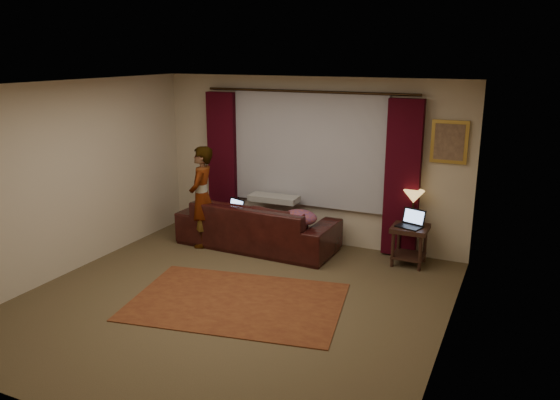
% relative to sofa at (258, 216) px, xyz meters
% --- Properties ---
extents(floor, '(5.00, 5.00, 0.01)m').
position_rel_sofa_xyz_m(floor, '(0.59, -1.87, -0.50)').
color(floor, brown).
rests_on(floor, ground).
extents(ceiling, '(5.00, 5.00, 0.02)m').
position_rel_sofa_xyz_m(ceiling, '(0.59, -1.87, 2.10)').
color(ceiling, silver).
rests_on(ceiling, ground).
extents(wall_back, '(5.00, 0.02, 2.60)m').
position_rel_sofa_xyz_m(wall_back, '(0.59, 0.63, 0.80)').
color(wall_back, beige).
rests_on(wall_back, ground).
extents(wall_front, '(5.00, 0.02, 2.60)m').
position_rel_sofa_xyz_m(wall_front, '(0.59, -4.37, 0.80)').
color(wall_front, beige).
rests_on(wall_front, ground).
extents(wall_left, '(0.02, 5.00, 2.60)m').
position_rel_sofa_xyz_m(wall_left, '(-1.91, -1.87, 0.80)').
color(wall_left, beige).
rests_on(wall_left, ground).
extents(wall_right, '(0.02, 5.00, 2.60)m').
position_rel_sofa_xyz_m(wall_right, '(3.09, -1.87, 0.80)').
color(wall_right, beige).
rests_on(wall_right, ground).
extents(sheer_curtain, '(2.50, 0.05, 1.80)m').
position_rel_sofa_xyz_m(sheer_curtain, '(0.59, 0.57, 1.00)').
color(sheer_curtain, '#A7A7AF').
rests_on(sheer_curtain, wall_back).
extents(drape_left, '(0.50, 0.14, 2.30)m').
position_rel_sofa_xyz_m(drape_left, '(-0.91, 0.52, 0.68)').
color(drape_left, '#35050E').
rests_on(drape_left, floor).
extents(drape_right, '(0.50, 0.14, 2.30)m').
position_rel_sofa_xyz_m(drape_right, '(2.09, 0.52, 0.68)').
color(drape_right, '#35050E').
rests_on(drape_right, floor).
extents(curtain_rod, '(0.04, 0.04, 3.40)m').
position_rel_sofa_xyz_m(curtain_rod, '(0.59, 0.52, 1.88)').
color(curtain_rod, black).
rests_on(curtain_rod, wall_back).
extents(picture_frame, '(0.50, 0.04, 0.60)m').
position_rel_sofa_xyz_m(picture_frame, '(2.69, 0.60, 1.25)').
color(picture_frame, gold).
rests_on(picture_frame, wall_back).
extents(sofa, '(2.50, 1.14, 1.00)m').
position_rel_sofa_xyz_m(sofa, '(0.00, 0.00, 0.00)').
color(sofa, black).
rests_on(sofa, floor).
extents(throw_blanket, '(0.79, 0.33, 0.09)m').
position_rel_sofa_xyz_m(throw_blanket, '(0.15, 0.28, 0.50)').
color(throw_blanket, '#979690').
rests_on(throw_blanket, sofa).
extents(clothing_pile, '(0.57, 0.47, 0.22)m').
position_rel_sofa_xyz_m(clothing_pile, '(0.77, -0.16, 0.11)').
color(clothing_pile, brown).
rests_on(clothing_pile, sofa).
extents(laptop_sofa, '(0.43, 0.45, 0.24)m').
position_rel_sofa_xyz_m(laptop_sofa, '(-0.40, -0.14, 0.12)').
color(laptop_sofa, black).
rests_on(laptop_sofa, sofa).
extents(area_rug, '(2.80, 2.12, 0.01)m').
position_rel_sofa_xyz_m(area_rug, '(0.67, -1.87, -0.49)').
color(area_rug, brown).
rests_on(area_rug, floor).
extents(end_table, '(0.50, 0.50, 0.57)m').
position_rel_sofa_xyz_m(end_table, '(2.30, 0.24, -0.21)').
color(end_table, black).
rests_on(end_table, floor).
extents(tiffany_lamp, '(0.34, 0.34, 0.48)m').
position_rel_sofa_xyz_m(tiffany_lamp, '(2.29, 0.41, 0.31)').
color(tiffany_lamp, olive).
rests_on(tiffany_lamp, end_table).
extents(laptop_table, '(0.43, 0.45, 0.25)m').
position_rel_sofa_xyz_m(laptop_table, '(2.30, 0.19, 0.20)').
color(laptop_table, black).
rests_on(laptop_table, end_table).
extents(person, '(0.56, 0.56, 1.58)m').
position_rel_sofa_xyz_m(person, '(-0.80, -0.32, 0.29)').
color(person, '#979690').
rests_on(person, floor).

